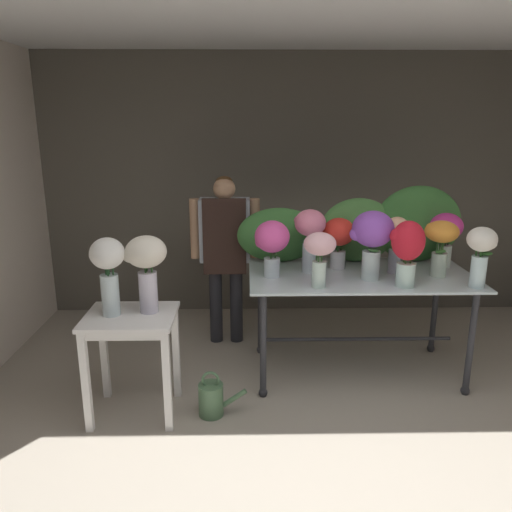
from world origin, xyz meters
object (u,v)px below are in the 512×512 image
object	(u,v)px
side_table_white	(131,331)
watering_can	(212,399)
vase_fuchsia_tulips	(272,242)
vase_crimson_snapdragons	(407,248)
vase_cream_lisianthus_tall	(146,264)
vase_sunset_dahlias	(441,240)
vase_scarlet_ranunculus	(338,237)
vase_rosy_carnations	(310,232)
florist	(225,242)
vase_ivory_roses	(481,251)
vase_violet_anemones	(372,236)
vase_blush_stock	(320,251)
vase_white_roses_tall	(108,268)
vase_peach_lilies	(396,238)
vase_magenta_hydrangea	(446,232)
display_table_glass	(359,289)

from	to	relation	value
side_table_white	watering_can	world-z (taller)	side_table_white
side_table_white	vase_fuchsia_tulips	size ratio (longest dim) A/B	1.71
vase_crimson_snapdragons	vase_cream_lisianthus_tall	xyz separation A→B (m)	(-1.86, -0.20, -0.05)
vase_sunset_dahlias	vase_scarlet_ranunculus	distance (m)	0.79
vase_rosy_carnations	vase_scarlet_ranunculus	size ratio (longest dim) A/B	1.21
florist	vase_ivory_roses	size ratio (longest dim) A/B	3.50
florist	vase_rosy_carnations	world-z (taller)	florist
vase_violet_anemones	vase_sunset_dahlias	xyz separation A→B (m)	(0.55, 0.07, -0.05)
vase_blush_stock	vase_fuchsia_tulips	xyz separation A→B (m)	(-0.34, 0.26, 0.01)
watering_can	side_table_white	bearing A→B (deg)	175.48
vase_ivory_roses	vase_blush_stock	bearing A→B (deg)	178.85
vase_scarlet_ranunculus	vase_white_roses_tall	xyz separation A→B (m)	(-1.69, -0.72, -0.04)
vase_scarlet_ranunculus	vase_ivory_roses	bearing A→B (deg)	-27.91
vase_crimson_snapdragons	florist	bearing A→B (deg)	144.60
watering_can	vase_peach_lilies	bearing A→B (deg)	23.71
vase_sunset_dahlias	vase_rosy_carnations	bearing A→B (deg)	172.36
vase_peach_lilies	watering_can	distance (m)	1.89
vase_magenta_hydrangea	watering_can	xyz separation A→B (m)	(-1.91, -0.81, -1.04)
side_table_white	florist	xyz separation A→B (m)	(0.61, 1.22, 0.34)
vase_magenta_hydrangea	vase_peach_lilies	world-z (taller)	vase_peach_lilies
watering_can	vase_magenta_hydrangea	bearing A→B (deg)	22.89
display_table_glass	vase_white_roses_tall	distance (m)	1.97
display_table_glass	vase_blush_stock	distance (m)	0.65
vase_white_roses_tall	vase_cream_lisianthus_tall	size ratio (longest dim) A/B	1.00
vase_ivory_roses	vase_violet_anemones	bearing A→B (deg)	164.81
vase_scarlet_ranunculus	vase_white_roses_tall	distance (m)	1.84
vase_ivory_roses	watering_can	bearing A→B (deg)	-172.38
vase_violet_anemones	vase_white_roses_tall	distance (m)	1.94
vase_fuchsia_tulips	vase_white_roses_tall	distance (m)	1.24
vase_white_roses_tall	vase_fuchsia_tulips	bearing A→B (deg)	23.87
vase_white_roses_tall	vase_rosy_carnations	bearing A→B (deg)	23.38
vase_crimson_snapdragons	vase_blush_stock	bearing A→B (deg)	-179.49
florist	watering_can	size ratio (longest dim) A/B	4.49
side_table_white	vase_sunset_dahlias	world-z (taller)	vase_sunset_dahlias
vase_sunset_dahlias	vase_fuchsia_tulips	size ratio (longest dim) A/B	0.99
florist	vase_ivory_roses	xyz separation A→B (m)	(1.90, -1.00, 0.17)
vase_peach_lilies	watering_can	xyz separation A→B (m)	(-1.44, -0.63, -1.04)
vase_cream_lisianthus_tall	vase_blush_stock	bearing A→B (deg)	8.83
vase_magenta_hydrangea	watering_can	world-z (taller)	vase_magenta_hydrangea
vase_blush_stock	vase_rosy_carnations	world-z (taller)	vase_rosy_carnations
vase_scarlet_ranunculus	watering_can	bearing A→B (deg)	-142.86
florist	vase_violet_anemones	bearing A→B (deg)	-34.73
vase_sunset_dahlias	vase_peach_lilies	distance (m)	0.33
vase_cream_lisianthus_tall	watering_can	size ratio (longest dim) A/B	1.55
vase_blush_stock	vase_crimson_snapdragons	size ratio (longest dim) A/B	0.83
side_table_white	vase_ivory_roses	xyz separation A→B (m)	(2.51, 0.22, 0.51)
vase_ivory_roses	vase_magenta_hydrangea	bearing A→B (deg)	95.20
florist	vase_crimson_snapdragons	world-z (taller)	florist
side_table_white	vase_rosy_carnations	bearing A→B (deg)	25.36
vase_fuchsia_tulips	watering_can	world-z (taller)	vase_fuchsia_tulips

